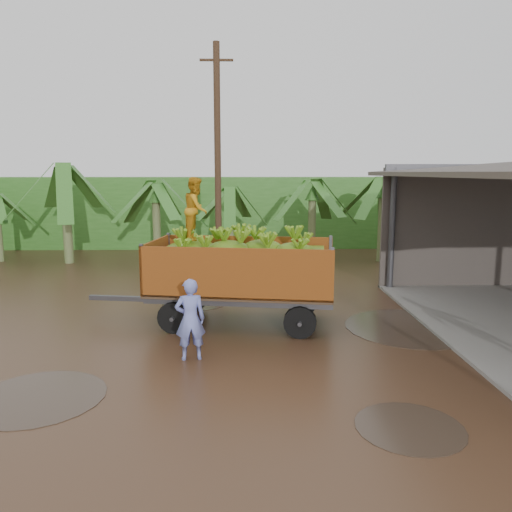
# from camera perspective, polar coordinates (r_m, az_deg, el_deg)

# --- Properties ---
(ground) EXTENTS (100.00, 100.00, 0.00)m
(ground) POSITION_cam_1_polar(r_m,az_deg,el_deg) (11.10, -3.65, -10.77)
(ground) COLOR black
(ground) RESTS_ON ground
(hedge_north) EXTENTS (22.00, 3.00, 3.60)m
(hedge_north) POSITION_cam_1_polar(r_m,az_deg,el_deg) (26.60, -6.74, 5.07)
(hedge_north) COLOR #2D661E
(hedge_north) RESTS_ON ground
(banana_trailer) EXTENTS (6.50, 2.91, 3.74)m
(banana_trailer) POSITION_cam_1_polar(r_m,az_deg,el_deg) (12.66, -1.75, -1.63)
(banana_trailer) COLOR #B35A19
(banana_trailer) RESTS_ON ground
(man_blue) EXTENTS (0.69, 0.52, 1.72)m
(man_blue) POSITION_cam_1_polar(r_m,az_deg,el_deg) (10.44, -7.53, -7.19)
(man_blue) COLOR #707CCC
(man_blue) RESTS_ON ground
(utility_pole) EXTENTS (1.20, 0.24, 8.42)m
(utility_pole) POSITION_cam_1_polar(r_m,az_deg,el_deg) (18.70, -4.40, 10.80)
(utility_pole) COLOR #47301E
(utility_pole) RESTS_ON ground
(banana_plants) EXTENTS (24.93, 14.70, 4.25)m
(banana_plants) POSITION_cam_1_polar(r_m,az_deg,el_deg) (19.68, -12.39, 3.61)
(banana_plants) COLOR #2D661E
(banana_plants) RESTS_ON ground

